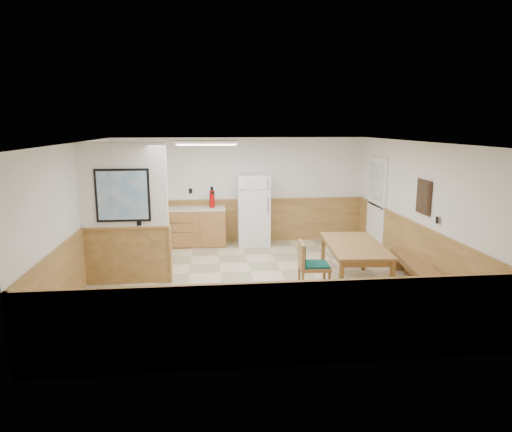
{
  "coord_description": "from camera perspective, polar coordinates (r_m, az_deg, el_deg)",
  "views": [
    {
      "loc": [
        -0.8,
        -7.84,
        2.78
      ],
      "look_at": [
        0.09,
        0.4,
        1.13
      ],
      "focal_mm": 32.0,
      "sensor_mm": 36.0,
      "label": 1
    }
  ],
  "objects": [
    {
      "name": "exterior_door",
      "position": [
        10.58,
        14.8,
        1.49
      ],
      "size": [
        0.07,
        1.02,
        2.15
      ],
      "color": "white",
      "rests_on": "ground"
    },
    {
      "name": "partition_wall",
      "position": [
        8.31,
        -16.08,
        0.07
      ],
      "size": [
        1.5,
        0.2,
        2.5
      ],
      "color": "white",
      "rests_on": "ground"
    },
    {
      "name": "dining_table",
      "position": [
        8.16,
        12.22,
        -4.06
      ],
      "size": [
        1.08,
        1.92,
        0.75
      ],
      "rotation": [
        0.0,
        0.0,
        -0.08
      ],
      "color": "#A5703C",
      "rests_on": "ground"
    },
    {
      "name": "ground",
      "position": [
        8.35,
        -0.3,
        -8.18
      ],
      "size": [
        6.0,
        6.0,
        0.0
      ],
      "primitive_type": "plane",
      "color": "beige",
      "rests_on": "ground"
    },
    {
      "name": "right_wall",
      "position": [
        8.84,
        19.42,
        0.65
      ],
      "size": [
        0.02,
        6.0,
        2.5
      ],
      "primitive_type": "cube",
      "color": "white",
      "rests_on": "ground"
    },
    {
      "name": "wainscot_left",
      "position": [
        8.45,
        -20.93,
        -5.16
      ],
      "size": [
        0.04,
        6.0,
        1.0
      ],
      "primitive_type": "cube",
      "color": "tan",
      "rests_on": "ground"
    },
    {
      "name": "wainscot_right",
      "position": [
        8.99,
        19.0,
        -4.05
      ],
      "size": [
        0.04,
        6.0,
        1.0
      ],
      "primitive_type": "cube",
      "color": "tan",
      "rests_on": "ground"
    },
    {
      "name": "kitchen_window",
      "position": [
        10.96,
        -12.95,
        4.54
      ],
      "size": [
        0.8,
        0.04,
        1.0
      ],
      "color": "white",
      "rests_on": "back_wall"
    },
    {
      "name": "soap_bottle",
      "position": [
        10.8,
        -14.24,
        1.42
      ],
      "size": [
        0.07,
        0.07,
        0.19
      ],
      "primitive_type": "cylinder",
      "rotation": [
        0.0,
        0.0,
        -0.15
      ],
      "color": "#198A3C",
      "rests_on": "kitchen_counter"
    },
    {
      "name": "dining_bench",
      "position": [
        8.55,
        19.16,
        -5.91
      ],
      "size": [
        0.6,
        1.79,
        0.45
      ],
      "rotation": [
        0.0,
        0.0,
        -0.13
      ],
      "color": "#A5703C",
      "rests_on": "ground"
    },
    {
      "name": "refrigerator",
      "position": [
        10.7,
        -0.33,
        0.78
      ],
      "size": [
        0.75,
        0.73,
        1.66
      ],
      "rotation": [
        0.0,
        0.0,
        -0.02
      ],
      "color": "white",
      "rests_on": "ground"
    },
    {
      "name": "fluorescent_fixture",
      "position": [
        9.14,
        -6.21,
        9.1
      ],
      "size": [
        1.2,
        0.3,
        0.09
      ],
      "color": "white",
      "rests_on": "ceiling"
    },
    {
      "name": "back_wall",
      "position": [
        10.97,
        -1.9,
        3.25
      ],
      "size": [
        6.0,
        0.02,
        2.5
      ],
      "primitive_type": "cube",
      "color": "white",
      "rests_on": "ground"
    },
    {
      "name": "dining_chair",
      "position": [
        7.83,
        6.6,
        -5.8
      ],
      "size": [
        0.73,
        0.54,
        0.85
      ],
      "rotation": [
        0.0,
        0.0,
        -0.06
      ],
      "color": "#A5703C",
      "rests_on": "ground"
    },
    {
      "name": "wall_painting",
      "position": [
        8.51,
        20.21,
        2.26
      ],
      "size": [
        0.04,
        0.5,
        0.6
      ],
      "color": "#362215",
      "rests_on": "right_wall"
    },
    {
      "name": "fire_extinguisher",
      "position": [
        10.63,
        -5.52,
        2.2
      ],
      "size": [
        0.15,
        0.15,
        0.49
      ],
      "rotation": [
        0.0,
        0.0,
        -0.3
      ],
      "color": "#B90909",
      "rests_on": "kitchen_counter"
    },
    {
      "name": "ceiling",
      "position": [
        7.88,
        -0.31,
        9.22
      ],
      "size": [
        6.0,
        6.0,
        0.02
      ],
      "primitive_type": "cube",
      "color": "white",
      "rests_on": "back_wall"
    },
    {
      "name": "left_wall",
      "position": [
        8.28,
        -21.43,
        -0.18
      ],
      "size": [
        0.02,
        6.0,
        2.5
      ],
      "primitive_type": "cube",
      "color": "white",
      "rests_on": "ground"
    },
    {
      "name": "kitchen_counter",
      "position": [
        10.78,
        -8.16,
        -1.27
      ],
      "size": [
        2.2,
        0.61,
        1.0
      ],
      "color": "#AB683C",
      "rests_on": "ground"
    },
    {
      "name": "wainscot_back",
      "position": [
        11.08,
        -1.87,
        -0.61
      ],
      "size": [
        6.0,
        0.04,
        1.0
      ],
      "primitive_type": "cube",
      "color": "tan",
      "rests_on": "ground"
    }
  ]
}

